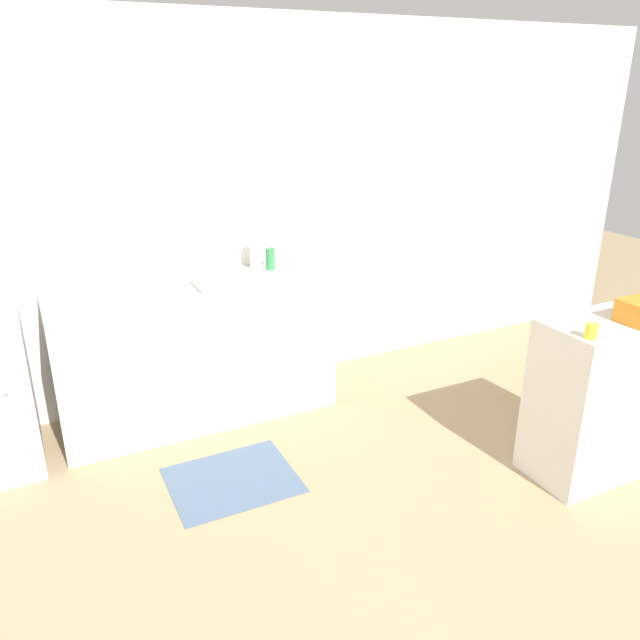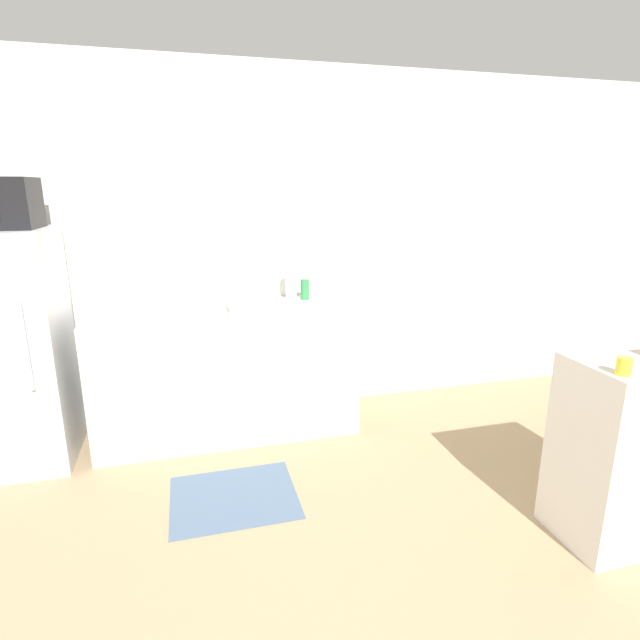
# 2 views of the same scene
# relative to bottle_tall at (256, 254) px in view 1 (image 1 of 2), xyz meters

# --- Properties ---
(wall_back) EXTENTS (8.00, 0.06, 2.60)m
(wall_back) POSITION_rel_bottle_tall_xyz_m (-0.36, 0.19, 0.25)
(wall_back) COLOR white
(wall_back) RESTS_ON ground_plane
(counter) EXTENTS (1.81, 0.61, 0.93)m
(counter) POSITION_rel_bottle_tall_xyz_m (-0.51, -0.16, -0.59)
(counter) COLOR silver
(counter) RESTS_ON ground_plane
(sink_basin) EXTENTS (0.39, 0.32, 0.06)m
(sink_basin) POSITION_rel_bottle_tall_xyz_m (-0.29, -0.19, -0.10)
(sink_basin) COLOR #9EA3A8
(sink_basin) RESTS_ON counter
(bottle_tall) EXTENTS (0.08, 0.08, 0.25)m
(bottle_tall) POSITION_rel_bottle_tall_xyz_m (0.00, 0.00, 0.00)
(bottle_tall) COLOR silver
(bottle_tall) RESTS_ON counter
(bottle_short) EXTENTS (0.07, 0.07, 0.15)m
(bottle_short) POSITION_rel_bottle_tall_xyz_m (0.10, -0.01, -0.05)
(bottle_short) COLOR #2D7F42
(bottle_short) RESTS_ON counter
(shelf_cabinet) EXTENTS (0.72, 0.43, 0.95)m
(shelf_cabinet) POSITION_rel_bottle_tall_xyz_m (1.36, -1.82, -0.57)
(shelf_cabinet) COLOR silver
(shelf_cabinet) RESTS_ON ground_plane
(jar) EXTENTS (0.07, 0.07, 0.08)m
(jar) POSITION_rel_bottle_tall_xyz_m (1.07, -1.95, -0.06)
(jar) COLOR yellow
(jar) RESTS_ON shelf_cabinet
(kitchen_rug) EXTENTS (0.72, 0.60, 0.01)m
(kitchen_rug) POSITION_rel_bottle_tall_xyz_m (-0.57, -1.00, -1.05)
(kitchen_rug) COLOR slate
(kitchen_rug) RESTS_ON ground_plane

